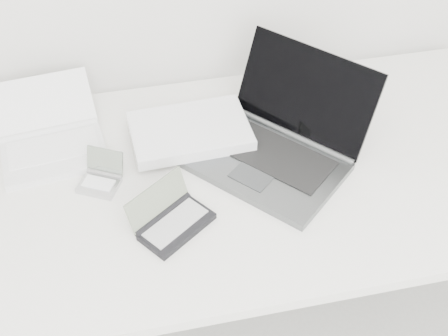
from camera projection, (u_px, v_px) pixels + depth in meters
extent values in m
cube|color=white|center=(232.00, 177.00, 1.58)|extent=(1.60, 0.80, 0.03)
cylinder|color=silver|center=(417.00, 149.00, 2.19)|extent=(0.04, 0.04, 0.70)
cube|color=#585B5D|center=(265.00, 165.00, 1.57)|extent=(0.44, 0.45, 0.02)
cube|color=black|center=(273.00, 154.00, 1.59)|extent=(0.31, 0.32, 0.00)
cube|color=black|center=(306.00, 93.00, 1.60)|extent=(0.32, 0.35, 0.22)
cylinder|color=#585B5D|center=(292.00, 135.00, 1.64)|extent=(0.26, 0.29, 0.02)
cube|color=#393C3F|center=(251.00, 177.00, 1.53)|extent=(0.11, 0.12, 0.00)
cube|color=white|center=(190.00, 131.00, 1.63)|extent=(0.31, 0.22, 0.03)
cube|color=white|center=(190.00, 126.00, 1.62)|extent=(0.31, 0.21, 0.00)
cube|color=white|center=(55.00, 155.00, 1.60)|extent=(0.28, 0.20, 0.02)
cube|color=silver|center=(53.00, 148.00, 1.60)|extent=(0.24, 0.13, 0.00)
cube|color=white|center=(43.00, 103.00, 1.68)|extent=(0.27, 0.17, 0.09)
cylinder|color=white|center=(50.00, 131.00, 1.65)|extent=(0.25, 0.05, 0.02)
cube|color=silver|center=(99.00, 185.00, 1.53)|extent=(0.12, 0.11, 0.01)
cube|color=silver|center=(98.00, 183.00, 1.52)|extent=(0.08, 0.07, 0.00)
cube|color=gray|center=(105.00, 161.00, 1.53)|extent=(0.09, 0.07, 0.06)
cylinder|color=silver|center=(105.00, 173.00, 1.55)|extent=(0.09, 0.06, 0.01)
cube|color=black|center=(177.00, 227.00, 1.43)|extent=(0.19, 0.17, 0.02)
cube|color=#999999|center=(175.00, 223.00, 1.43)|extent=(0.16, 0.14, 0.00)
cube|color=slate|center=(157.00, 200.00, 1.43)|extent=(0.16, 0.13, 0.08)
cylinder|color=black|center=(163.00, 215.00, 1.45)|extent=(0.15, 0.11, 0.02)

